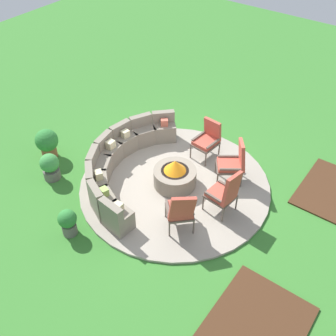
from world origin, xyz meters
TOP-DOWN VIEW (x-y plane):
  - ground_plane at (0.00, 0.00)m, footprint 24.00×24.00m
  - patio_circle at (0.00, 0.00)m, footprint 4.50×4.50m
  - mulch_bed_left at (-2.03, -3.18)m, footprint 1.92×1.55m
  - mulch_bed_right at (2.03, -3.18)m, footprint 1.92×1.55m
  - fire_pit at (0.00, 0.00)m, footprint 1.01×1.01m
  - curved_stone_bench at (-0.45, 1.28)m, footprint 3.66×2.16m
  - lounge_chair_front_left at (-1.04, -0.89)m, footprint 0.79×0.82m
  - lounge_chair_front_right at (-0.09, -1.37)m, footprint 0.61×0.64m
  - lounge_chair_back_left at (0.92, -1.02)m, footprint 0.77×0.83m
  - lounge_chair_back_right at (1.36, -0.03)m, footprint 0.67×0.58m
  - potted_plant_0 at (-1.54, 2.56)m, footprint 0.46×0.46m
  - potted_plant_1 at (-1.03, 3.23)m, footprint 0.58×0.58m
  - potted_plant_2 at (-2.48, 0.93)m, footprint 0.39×0.39m

SIDE VIEW (x-z plane):
  - ground_plane at x=0.00m, z-range 0.00..0.00m
  - mulch_bed_left at x=-2.03m, z-range 0.00..0.04m
  - mulch_bed_right at x=2.03m, z-range 0.00..0.04m
  - patio_circle at x=0.00m, z-range 0.00..0.06m
  - fire_pit at x=0.00m, z-range -0.02..0.68m
  - potted_plant_2 at x=-2.48m, z-range 0.04..0.68m
  - potted_plant_0 at x=-1.54m, z-range 0.02..0.72m
  - curved_stone_bench at x=-0.45m, z-range -0.01..0.77m
  - potted_plant_1 at x=-1.03m, z-range 0.05..0.86m
  - lounge_chair_back_right at x=1.36m, z-range 0.09..1.10m
  - lounge_chair_front_left at x=-1.04m, z-range 0.06..1.17m
  - lounge_chair_back_left at x=0.92m, z-range 0.06..1.19m
  - lounge_chair_front_right at x=-0.09m, z-range 0.05..1.22m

